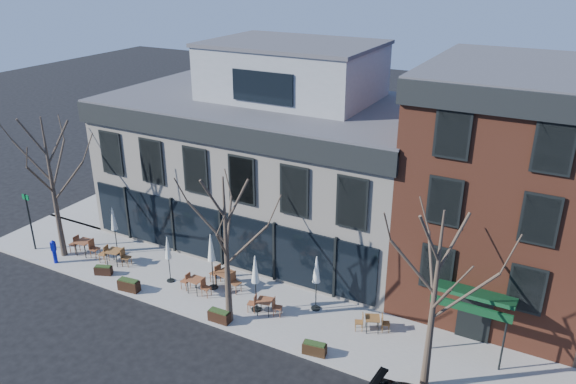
% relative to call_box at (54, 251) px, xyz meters
% --- Properties ---
extents(ground, '(120.00, 120.00, 0.00)m').
position_rel_call_box_xyz_m(ground, '(8.22, 4.03, -0.88)').
color(ground, black).
rests_on(ground, ground).
extents(sidewalk_front, '(33.50, 4.70, 0.15)m').
position_rel_call_box_xyz_m(sidewalk_front, '(11.47, 1.88, -0.80)').
color(sidewalk_front, gray).
rests_on(sidewalk_front, ground).
extents(sidewalk_side, '(4.50, 12.00, 0.15)m').
position_rel_call_box_xyz_m(sidewalk_side, '(-3.03, 10.03, -0.80)').
color(sidewalk_side, gray).
rests_on(sidewalk_side, ground).
extents(corner_building, '(18.39, 10.39, 11.10)m').
position_rel_call_box_xyz_m(corner_building, '(8.29, 9.10, 3.84)').
color(corner_building, beige).
rests_on(corner_building, ground).
extents(red_brick_building, '(8.20, 11.78, 11.18)m').
position_rel_call_box_xyz_m(red_brick_building, '(21.22, 9.01, 4.76)').
color(red_brick_building, brown).
rests_on(red_brick_building, ground).
extents(tree_corner, '(3.93, 3.98, 7.92)m').
position_rel_call_box_xyz_m(tree_corner, '(-0.27, 0.82, 3.37)').
color(tree_corner, '#382B21').
rests_on(tree_corner, sidewalk_front).
extents(tree_mid, '(3.50, 3.55, 7.04)m').
position_rel_call_box_xyz_m(tree_mid, '(11.23, 0.12, 2.91)').
color(tree_mid, '#382B21').
rests_on(tree_mid, sidewalk_front).
extents(tree_right, '(3.72, 3.77, 7.48)m').
position_rel_call_box_xyz_m(tree_right, '(20.23, 0.12, 3.14)').
color(tree_right, '#382B21').
rests_on(tree_right, sidewalk_front).
extents(sign_pole, '(0.50, 0.10, 3.40)m').
position_rel_call_box_xyz_m(sign_pole, '(-2.28, 0.53, 1.20)').
color(sign_pole, black).
rests_on(sign_pole, sidewalk_front).
extents(call_box, '(0.28, 0.27, 1.38)m').
position_rel_call_box_xyz_m(call_box, '(0.00, 0.00, 0.00)').
color(call_box, '#0B1298').
rests_on(call_box, sidewalk_front).
extents(cafe_set_0, '(1.99, 0.85, 1.03)m').
position_rel_call_box_xyz_m(cafe_set_0, '(0.72, 1.42, -0.20)').
color(cafe_set_0, brown).
rests_on(cafe_set_0, sidewalk_front).
extents(cafe_set_1, '(1.93, 0.89, 0.99)m').
position_rel_call_box_xyz_m(cafe_set_1, '(2.93, 1.46, -0.22)').
color(cafe_set_1, brown).
rests_on(cafe_set_1, sidewalk_front).
extents(cafe_set_2, '(1.74, 0.72, 0.92)m').
position_rel_call_box_xyz_m(cafe_set_2, '(8.47, 1.26, -0.26)').
color(cafe_set_2, brown).
rests_on(cafe_set_2, sidewalk_front).
extents(cafe_set_3, '(2.02, 0.93, 1.03)m').
position_rel_call_box_xyz_m(cafe_set_3, '(9.48, 2.37, -0.20)').
color(cafe_set_3, brown).
rests_on(cafe_set_3, sidewalk_front).
extents(cafe_set_4, '(1.72, 0.80, 0.88)m').
position_rel_call_box_xyz_m(cafe_set_4, '(12.36, 1.34, -0.28)').
color(cafe_set_4, brown).
rests_on(cafe_set_4, sidewalk_front).
extents(cafe_set_5, '(1.60, 1.00, 0.83)m').
position_rel_call_box_xyz_m(cafe_set_5, '(17.22, 2.48, -0.30)').
color(cafe_set_5, brown).
rests_on(cafe_set_5, sidewalk_front).
extents(umbrella_0, '(0.45, 0.45, 2.83)m').
position_rel_call_box_xyz_m(umbrella_0, '(2.21, 2.36, 1.27)').
color(umbrella_0, black).
rests_on(umbrella_0, sidewalk_front).
extents(umbrella_1, '(0.41, 0.41, 2.53)m').
position_rel_call_box_xyz_m(umbrella_1, '(6.68, 1.48, 1.06)').
color(umbrella_1, black).
rests_on(umbrella_1, sidewalk_front).
extents(umbrella_2, '(0.48, 0.48, 3.01)m').
position_rel_call_box_xyz_m(umbrella_2, '(8.99, 1.99, 1.39)').
color(umbrella_2, black).
rests_on(umbrella_2, sidewalk_front).
extents(umbrella_3, '(0.46, 0.46, 2.89)m').
position_rel_call_box_xyz_m(umbrella_3, '(11.87, 1.38, 1.31)').
color(umbrella_3, black).
rests_on(umbrella_3, sidewalk_front).
extents(umbrella_4, '(0.45, 0.45, 2.82)m').
position_rel_call_box_xyz_m(umbrella_4, '(14.30, 2.78, 1.26)').
color(umbrella_4, black).
rests_on(umbrella_4, sidewalk_front).
extents(planter_0, '(0.96, 0.67, 0.50)m').
position_rel_call_box_xyz_m(planter_0, '(3.19, 0.34, -0.48)').
color(planter_0, black).
rests_on(planter_0, sidewalk_front).
extents(planter_1, '(1.14, 0.56, 0.61)m').
position_rel_call_box_xyz_m(planter_1, '(5.43, -0.17, -0.43)').
color(planter_1, black).
rests_on(planter_1, sidewalk_front).
extents(planter_2, '(1.04, 0.44, 0.58)m').
position_rel_call_box_xyz_m(planter_2, '(10.86, -0.17, -0.44)').
color(planter_2, black).
rests_on(planter_2, sidewalk_front).
extents(planter_3, '(1.04, 0.54, 0.56)m').
position_rel_call_box_xyz_m(planter_3, '(15.66, -0.17, -0.45)').
color(planter_3, '#332011').
rests_on(planter_3, sidewalk_front).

